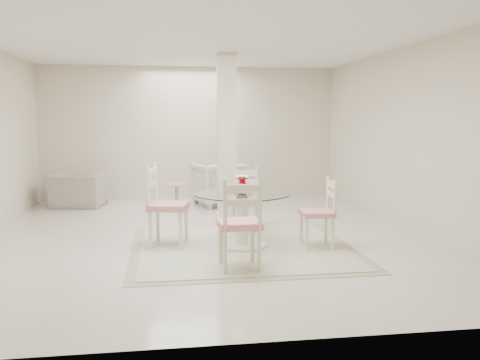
{
  "coord_description": "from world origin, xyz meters",
  "views": [
    {
      "loc": [
        -0.51,
        -7.02,
        1.65
      ],
      "look_at": [
        0.45,
        -0.51,
        0.85
      ],
      "focal_mm": 38.0,
      "sensor_mm": 36.0,
      "label": 1
    }
  ],
  "objects": [
    {
      "name": "dining_chair_east",
      "position": [
        1.45,
        -0.89,
        0.53
      ],
      "size": [
        0.42,
        0.42,
        1.01
      ],
      "rotation": [
        0.0,
        0.0,
        -1.62
      ],
      "color": "#EDE6C3",
      "rests_on": "ground"
    },
    {
      "name": "recliner_taupe",
      "position": [
        -2.16,
        2.75,
        0.31
      ],
      "size": [
        1.1,
        1.0,
        0.63
      ],
      "primitive_type": "imported",
      "rotation": [
        0.0,
        0.0,
        2.97
      ],
      "color": "gray",
      "rests_on": "ground"
    },
    {
      "name": "dining_table",
      "position": [
        0.45,
        -0.71,
        0.36
      ],
      "size": [
        1.22,
        1.22,
        0.7
      ],
      "rotation": [
        0.0,
        0.0,
        -0.19
      ],
      "color": "#F0E1C5",
      "rests_on": "ground"
    },
    {
      "name": "room_shell",
      "position": [
        0.0,
        0.0,
        1.86
      ],
      "size": [
        6.02,
        7.02,
        2.71
      ],
      "color": "beige",
      "rests_on": "ground"
    },
    {
      "name": "armchair_white",
      "position": [
        0.49,
        2.59,
        0.41
      ],
      "size": [
        1.1,
        1.11,
        0.81
      ],
      "primitive_type": "imported",
      "rotation": [
        0.0,
        0.0,
        3.45
      ],
      "color": "silver",
      "rests_on": "ground"
    },
    {
      "name": "column",
      "position": [
        0.5,
        1.3,
        1.35
      ],
      "size": [
        0.3,
        0.3,
        2.7
      ],
      "primitive_type": "cube",
      "color": "beige",
      "rests_on": "ground"
    },
    {
      "name": "dining_chair_west",
      "position": [
        -0.55,
        -0.51,
        0.62
      ],
      "size": [
        0.57,
        0.57,
        1.18
      ],
      "rotation": [
        0.0,
        0.0,
        1.34
      ],
      "color": "#F3ECC8",
      "rests_on": "ground"
    },
    {
      "name": "dining_chair_south",
      "position": [
        0.28,
        -1.71,
        0.59
      ],
      "size": [
        0.46,
        0.46,
        1.12
      ],
      "rotation": [
        0.0,
        0.0,
        3.16
      ],
      "color": "beige",
      "rests_on": "ground"
    },
    {
      "name": "side_table",
      "position": [
        -0.31,
        2.21,
        0.21
      ],
      "size": [
        0.45,
        0.45,
        0.46
      ],
      "color": "tan",
      "rests_on": "ground"
    },
    {
      "name": "area_rug",
      "position": [
        0.45,
        -0.71,
        0.01
      ],
      "size": [
        2.81,
        2.81,
        0.02
      ],
      "color": "tan",
      "rests_on": "ground"
    },
    {
      "name": "ground",
      "position": [
        0.0,
        0.0,
        0.0
      ],
      "size": [
        7.0,
        7.0,
        0.0
      ],
      "primitive_type": "plane",
      "color": "beige",
      "rests_on": "ground"
    },
    {
      "name": "red_vase",
      "position": [
        0.45,
        -0.7,
        0.82
      ],
      "size": [
        0.18,
        0.16,
        0.24
      ],
      "color": "#9F0411",
      "rests_on": "dining_table"
    },
    {
      "name": "dining_chair_north",
      "position": [
        0.64,
        0.29,
        0.54
      ],
      "size": [
        0.49,
        0.49,
        1.03
      ],
      "rotation": [
        0.0,
        0.0,
        -0.21
      ],
      "color": "beige",
      "rests_on": "ground"
    }
  ]
}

